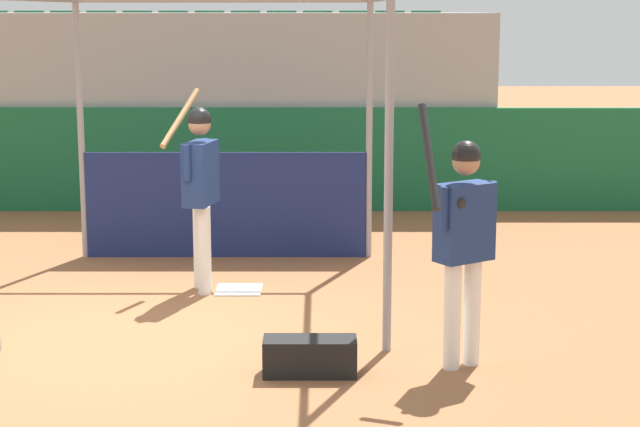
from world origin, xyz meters
name	(u,v)px	position (x,y,z in m)	size (l,w,h in m)	color
ground_plane	(120,340)	(0.00, 0.00, 0.00)	(60.00, 60.00, 0.00)	#935B38
outfield_wall	(199,160)	(0.00, 5.83, 0.70)	(24.00, 0.12, 1.40)	#196038
bleacher_section	(208,104)	(0.00, 7.09, 1.34)	(8.15, 2.40, 2.68)	#9E9E99
batting_cage	(223,154)	(0.65, 2.37, 1.23)	(3.20, 3.40, 2.83)	gray
home_plate	(242,290)	(0.89, 1.59, 0.01)	(0.44, 0.44, 0.02)	white
player_batter	(204,180)	(0.54, 1.60, 1.09)	(0.55, 0.97, 1.92)	white
player_waiting	(467,232)	(2.76, -0.66, 1.05)	(0.63, 0.67, 2.01)	white
equipment_bag	(313,356)	(1.61, -0.84, 0.14)	(0.70, 0.28, 0.28)	black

